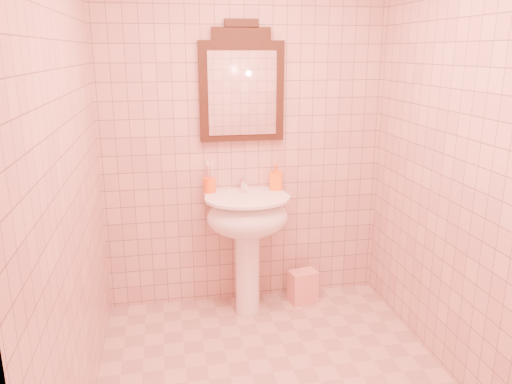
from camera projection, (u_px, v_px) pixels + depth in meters
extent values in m
cube|color=#D7A896|center=(245.00, 134.00, 3.49)|extent=(2.00, 0.02, 2.50)
cylinder|color=white|center=(247.00, 266.00, 3.52)|extent=(0.17, 0.17, 0.70)
ellipsoid|color=white|center=(248.00, 217.00, 3.40)|extent=(0.56, 0.46, 0.28)
cube|color=white|center=(244.00, 194.00, 3.53)|extent=(0.56, 0.15, 0.05)
cylinder|color=white|center=(248.00, 198.00, 3.37)|extent=(0.58, 0.58, 0.02)
cylinder|color=white|center=(244.00, 184.00, 3.51)|extent=(0.04, 0.04, 0.09)
cylinder|color=white|center=(245.00, 181.00, 3.45)|extent=(0.02, 0.10, 0.02)
cylinder|color=white|center=(246.00, 186.00, 3.40)|extent=(0.02, 0.02, 0.04)
cube|color=white|center=(243.00, 176.00, 3.50)|extent=(0.01, 0.07, 0.01)
cube|color=black|center=(242.00, 92.00, 3.38)|extent=(0.58, 0.05, 0.67)
cube|color=black|center=(241.00, 34.00, 3.28)|extent=(0.39, 0.05, 0.08)
cube|color=black|center=(241.00, 23.00, 3.26)|extent=(0.22, 0.05, 0.06)
cube|color=white|center=(243.00, 94.00, 3.36)|extent=(0.46, 0.01, 0.56)
cylinder|color=#F45D14|center=(210.00, 185.00, 3.46)|extent=(0.08, 0.08, 0.10)
cylinder|color=silver|center=(212.00, 179.00, 3.45)|extent=(0.01, 0.01, 0.19)
cylinder|color=#338CD8|center=(208.00, 178.00, 3.47)|extent=(0.01, 0.01, 0.19)
cylinder|color=#E5334C|center=(208.00, 180.00, 3.43)|extent=(0.01, 0.01, 0.19)
imported|color=orange|center=(276.00, 177.00, 3.52)|extent=(0.11, 0.11, 0.19)
cube|color=#F2A88E|center=(303.00, 287.00, 3.71)|extent=(0.22, 0.17, 0.24)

